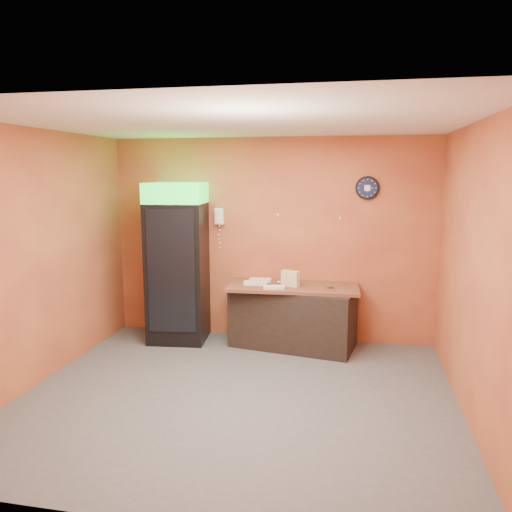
# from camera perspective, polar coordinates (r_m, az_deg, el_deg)

# --- Properties ---
(floor) EXTENTS (4.50, 4.50, 0.00)m
(floor) POSITION_cam_1_polar(r_m,az_deg,el_deg) (5.46, -2.12, -15.69)
(floor) COLOR #47474C
(floor) RESTS_ON ground
(back_wall) EXTENTS (4.50, 0.02, 2.80)m
(back_wall) POSITION_cam_1_polar(r_m,az_deg,el_deg) (6.96, 1.66, 1.90)
(back_wall) COLOR #C56B37
(back_wall) RESTS_ON floor
(left_wall) EXTENTS (0.02, 4.00, 2.80)m
(left_wall) POSITION_cam_1_polar(r_m,az_deg,el_deg) (5.96, -23.74, -0.20)
(left_wall) COLOR #C56B37
(left_wall) RESTS_ON floor
(right_wall) EXTENTS (0.02, 4.00, 2.80)m
(right_wall) POSITION_cam_1_polar(r_m,az_deg,el_deg) (5.00, 23.71, -1.93)
(right_wall) COLOR #C56B37
(right_wall) RESTS_ON floor
(ceiling) EXTENTS (4.50, 4.00, 0.02)m
(ceiling) POSITION_cam_1_polar(r_m,az_deg,el_deg) (4.96, -2.33, 15.03)
(ceiling) COLOR white
(ceiling) RESTS_ON back_wall
(beverage_cooler) EXTENTS (0.84, 0.85, 2.19)m
(beverage_cooler) POSITION_cam_1_polar(r_m,az_deg,el_deg) (6.95, -9.04, -0.99)
(beverage_cooler) COLOR black
(beverage_cooler) RESTS_ON floor
(prep_counter) EXTENTS (1.71, 0.98, 0.80)m
(prep_counter) POSITION_cam_1_polar(r_m,az_deg,el_deg) (6.77, 4.23, -6.99)
(prep_counter) COLOR black
(prep_counter) RESTS_ON floor
(wall_clock) EXTENTS (0.31, 0.06, 0.31)m
(wall_clock) POSITION_cam_1_polar(r_m,az_deg,el_deg) (6.77, 12.60, 7.60)
(wall_clock) COLOR black
(wall_clock) RESTS_ON back_wall
(wall_phone) EXTENTS (0.12, 0.11, 0.23)m
(wall_phone) POSITION_cam_1_polar(r_m,az_deg,el_deg) (7.03, -4.21, 4.55)
(wall_phone) COLOR white
(wall_phone) RESTS_ON back_wall
(butcher_paper) EXTENTS (1.75, 0.85, 0.04)m
(butcher_paper) POSITION_cam_1_polar(r_m,az_deg,el_deg) (6.66, 4.27, -3.51)
(butcher_paper) COLOR brown
(butcher_paper) RESTS_ON prep_counter
(sub_roll_stack) EXTENTS (0.26, 0.17, 0.21)m
(sub_roll_stack) POSITION_cam_1_polar(r_m,az_deg,el_deg) (6.57, 3.93, -2.58)
(sub_roll_stack) COLOR beige
(sub_roll_stack) RESTS_ON butcher_paper
(wrapped_sandwich_left) EXTENTS (0.32, 0.16, 0.04)m
(wrapped_sandwich_left) POSITION_cam_1_polar(r_m,az_deg,el_deg) (6.65, -0.04, -3.11)
(wrapped_sandwich_left) COLOR silver
(wrapped_sandwich_left) RESTS_ON butcher_paper
(wrapped_sandwich_mid) EXTENTS (0.29, 0.17, 0.04)m
(wrapped_sandwich_mid) POSITION_cam_1_polar(r_m,az_deg,el_deg) (6.43, 2.04, -3.59)
(wrapped_sandwich_mid) COLOR silver
(wrapped_sandwich_mid) RESTS_ON butcher_paper
(wrapped_sandwich_right) EXTENTS (0.30, 0.13, 0.04)m
(wrapped_sandwich_right) POSITION_cam_1_polar(r_m,az_deg,el_deg) (6.85, 0.50, -2.76)
(wrapped_sandwich_right) COLOR silver
(wrapped_sandwich_right) RESTS_ON butcher_paper
(kitchen_tool) EXTENTS (0.07, 0.07, 0.07)m
(kitchen_tool) POSITION_cam_1_polar(r_m,az_deg,el_deg) (6.76, 3.86, -2.85)
(kitchen_tool) COLOR silver
(kitchen_tool) RESTS_ON butcher_paper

